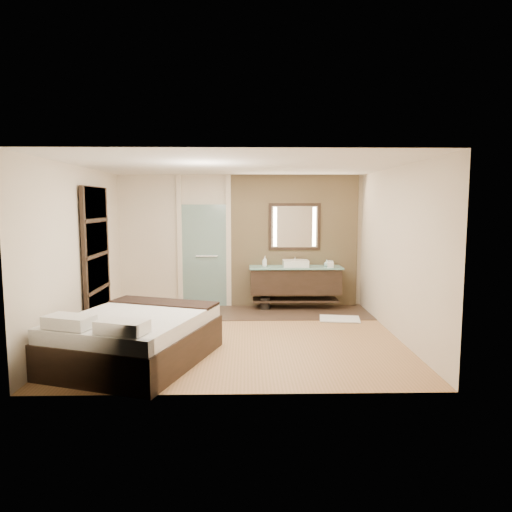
{
  "coord_description": "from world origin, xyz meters",
  "views": [
    {
      "loc": [
        0.12,
        -7.13,
        2.11
      ],
      "look_at": [
        0.28,
        0.6,
        1.23
      ],
      "focal_mm": 32.0,
      "sensor_mm": 36.0,
      "label": 1
    }
  ],
  "objects_px": {
    "vanity": "(295,280)",
    "mirror_unit": "(295,227)",
    "waste_bin": "(265,303)",
    "bed": "(135,338)"
  },
  "relations": [
    {
      "from": "vanity",
      "to": "bed",
      "type": "distance_m",
      "value": 3.96
    },
    {
      "from": "vanity",
      "to": "waste_bin",
      "type": "bearing_deg",
      "value": -173.68
    },
    {
      "from": "waste_bin",
      "to": "mirror_unit",
      "type": "bearing_deg",
      "value": 26.52
    },
    {
      "from": "vanity",
      "to": "bed",
      "type": "bearing_deg",
      "value": -128.82
    },
    {
      "from": "vanity",
      "to": "bed",
      "type": "relative_size",
      "value": 0.74
    },
    {
      "from": "vanity",
      "to": "waste_bin",
      "type": "relative_size",
      "value": 7.42
    },
    {
      "from": "bed",
      "to": "waste_bin",
      "type": "xyz_separation_m",
      "value": [
        1.86,
        3.01,
        -0.21
      ]
    },
    {
      "from": "vanity",
      "to": "mirror_unit",
      "type": "relative_size",
      "value": 1.75
    },
    {
      "from": "mirror_unit",
      "to": "bed",
      "type": "distance_m",
      "value": 4.34
    },
    {
      "from": "mirror_unit",
      "to": "bed",
      "type": "xyz_separation_m",
      "value": [
        -2.48,
        -3.31,
        -1.32
      ]
    }
  ]
}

